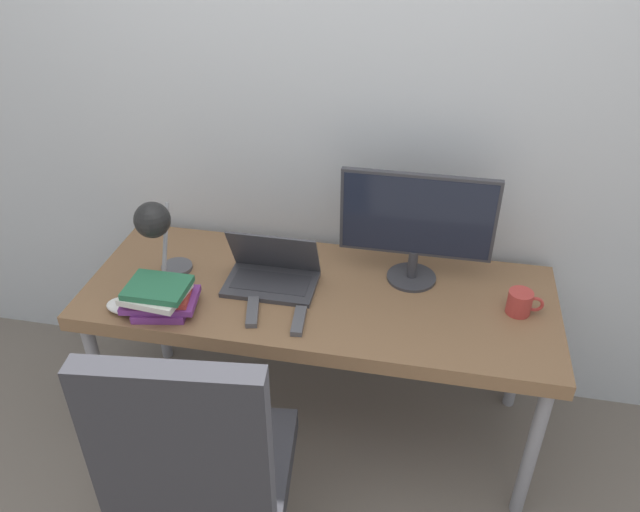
# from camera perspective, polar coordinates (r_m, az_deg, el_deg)

# --- Properties ---
(ground_plane) EXTENTS (12.00, 12.00, 0.00)m
(ground_plane) POSITION_cam_1_polar(r_m,az_deg,el_deg) (2.62, -1.65, -20.28)
(ground_plane) COLOR #70665B
(wall_back) EXTENTS (8.00, 0.05, 2.60)m
(wall_back) POSITION_cam_1_polar(r_m,az_deg,el_deg) (2.41, 1.78, 13.81)
(wall_back) COLOR silver
(wall_back) RESTS_ON ground_plane
(desk) EXTENTS (1.76, 0.67, 0.71)m
(desk) POSITION_cam_1_polar(r_m,az_deg,el_deg) (2.38, -0.13, -4.37)
(desk) COLOR brown
(desk) RESTS_ON ground_plane
(laptop) EXTENTS (0.34, 0.22, 0.21)m
(laptop) POSITION_cam_1_polar(r_m,az_deg,el_deg) (2.36, -4.42, -1.59)
(laptop) COLOR #38383D
(laptop) RESTS_ON desk
(monitor) EXTENTS (0.56, 0.19, 0.44)m
(monitor) POSITION_cam_1_polar(r_m,az_deg,el_deg) (2.30, 8.84, 3.11)
(monitor) COLOR #333338
(monitor) RESTS_ON desk
(desk_lamp) EXTENTS (0.13, 0.26, 0.36)m
(desk_lamp) POSITION_cam_1_polar(r_m,az_deg,el_deg) (2.30, -14.83, 2.70)
(desk_lamp) COLOR #4C4C51
(desk_lamp) RESTS_ON desk
(office_chair) EXTENTS (0.64, 0.65, 1.08)m
(office_chair) POSITION_cam_1_polar(r_m,az_deg,el_deg) (1.96, -11.04, -18.51)
(office_chair) COLOR black
(office_chair) RESTS_ON ground_plane
(book_stack) EXTENTS (0.28, 0.22, 0.12)m
(book_stack) POSITION_cam_1_polar(r_m,az_deg,el_deg) (2.28, -14.48, -3.67)
(book_stack) COLOR #753384
(book_stack) RESTS_ON desk
(tv_remote) EXTENTS (0.05, 0.15, 0.02)m
(tv_remote) POSITION_cam_1_polar(r_m,az_deg,el_deg) (2.19, -1.96, -5.95)
(tv_remote) COLOR #4C4C51
(tv_remote) RESTS_ON desk
(media_remote) EXTENTS (0.07, 0.16, 0.02)m
(media_remote) POSITION_cam_1_polar(r_m,az_deg,el_deg) (2.24, -6.19, -5.11)
(media_remote) COLOR #4C4C51
(media_remote) RESTS_ON desk
(mug) EXTENTS (0.13, 0.09, 0.09)m
(mug) POSITION_cam_1_polar(r_m,az_deg,el_deg) (2.32, 17.85, -4.07)
(mug) COLOR #B23833
(mug) RESTS_ON desk
(game_controller) EXTENTS (0.15, 0.09, 0.04)m
(game_controller) POSITION_cam_1_polar(r_m,az_deg,el_deg) (2.34, -17.28, -4.37)
(game_controller) COLOR white
(game_controller) RESTS_ON desk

